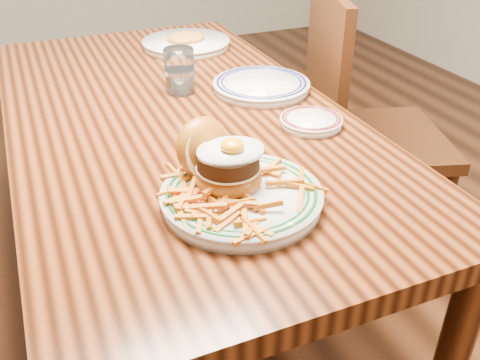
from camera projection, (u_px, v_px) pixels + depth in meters
name	position (u px, v px, depth m)	size (l,w,h in m)	color
floor	(189.00, 314.00, 1.81)	(6.00, 6.00, 0.00)	black
table	(177.00, 140.00, 1.47)	(0.85, 1.60, 0.75)	black
chair_right	(358.00, 127.00, 1.85)	(0.58, 0.58, 0.99)	#3A1D0C
main_plate	(235.00, 183.00, 1.03)	(0.31, 0.33, 0.15)	silver
side_plate	(311.00, 121.00, 1.34)	(0.16, 0.16, 0.02)	silver
rear_plate	(261.00, 85.00, 1.54)	(0.28, 0.28, 0.03)	silver
water_glass	(180.00, 73.00, 1.51)	(0.08, 0.08, 0.13)	white
far_plate	(186.00, 43.00, 1.88)	(0.31, 0.31, 0.06)	silver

